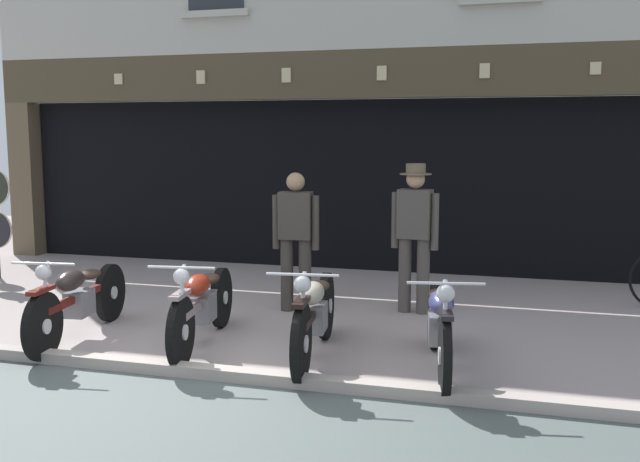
% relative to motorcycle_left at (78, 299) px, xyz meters
% --- Properties ---
extents(ground, '(23.53, 22.00, 0.18)m').
position_rel_motorcycle_left_xyz_m(ground, '(1.61, -1.79, -0.46)').
color(ground, gray).
extents(shop_facade, '(11.83, 4.42, 6.05)m').
position_rel_motorcycle_left_xyz_m(shop_facade, '(1.61, 6.22, 1.24)').
color(shop_facade, black).
rests_on(shop_facade, ground).
extents(motorcycle_left, '(0.62, 2.08, 0.92)m').
position_rel_motorcycle_left_xyz_m(motorcycle_left, '(0.00, 0.00, 0.00)').
color(motorcycle_left, black).
rests_on(motorcycle_left, ground).
extents(motorcycle_center_left, '(0.62, 2.03, 0.92)m').
position_rel_motorcycle_left_xyz_m(motorcycle_center_left, '(1.31, 0.14, 0.00)').
color(motorcycle_center_left, black).
rests_on(motorcycle_center_left, ground).
extents(motorcycle_center, '(0.62, 2.04, 0.93)m').
position_rel_motorcycle_left_xyz_m(motorcycle_center, '(2.50, 0.04, 0.01)').
color(motorcycle_center, black).
rests_on(motorcycle_center, ground).
extents(motorcycle_center_right, '(0.63, 1.95, 0.93)m').
position_rel_motorcycle_left_xyz_m(motorcycle_center_right, '(3.66, 0.02, 0.01)').
color(motorcycle_center_right, black).
rests_on(motorcycle_center_right, ground).
extents(salesman_left, '(0.56, 0.26, 1.64)m').
position_rel_motorcycle_left_xyz_m(salesman_left, '(1.77, 1.74, 0.49)').
color(salesman_left, '#38332D').
rests_on(salesman_left, ground).
extents(shopkeeper_center, '(0.56, 0.37, 1.75)m').
position_rel_motorcycle_left_xyz_m(shopkeeper_center, '(3.13, 2.04, 0.56)').
color(shopkeeper_center, '#47423D').
rests_on(shopkeeper_center, ground).
extents(advert_board_near, '(0.71, 0.03, 0.89)m').
position_rel_motorcycle_left_xyz_m(advert_board_near, '(3.70, 4.59, 1.41)').
color(advert_board_near, silver).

